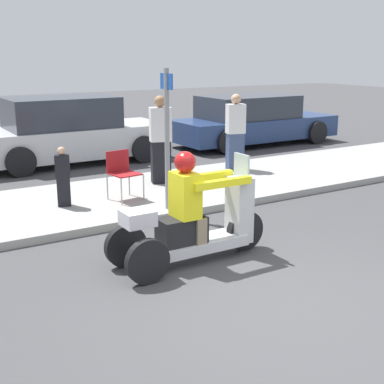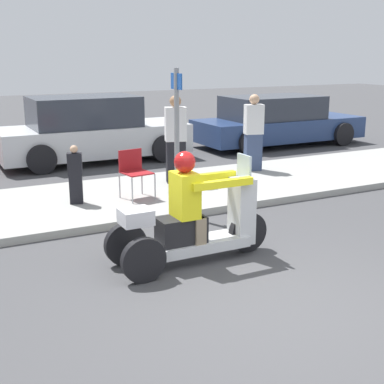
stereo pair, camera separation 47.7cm
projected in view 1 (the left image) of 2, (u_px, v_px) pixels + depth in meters
name	position (u px, v px, depth m)	size (l,w,h in m)	color
ground_plane	(290.00, 307.00, 5.52)	(60.00, 60.00, 0.00)	#424244
sidewalk_strip	(112.00, 200.00, 9.30)	(28.00, 2.80, 0.12)	#9E9E99
motorcycle_trike	(192.00, 223.00, 6.58)	(2.12, 0.69, 1.42)	black
spectator_far_back	(161.00, 141.00, 10.06)	(0.44, 0.34, 1.65)	black
spectator_with_child	(63.00, 178.00, 8.59)	(0.26, 0.21, 0.97)	black
spectator_by_tree	(235.00, 133.00, 11.24)	(0.42, 0.32, 1.59)	#38476B
folding_chair_set_back	(122.00, 170.00, 9.01)	(0.52, 0.52, 0.82)	#A5A8AD
parked_car_lot_center	(69.00, 132.00, 12.50)	(4.44, 1.93, 1.55)	silver
parked_car_lot_far	(252.00, 121.00, 15.07)	(4.79, 1.98, 1.38)	navy
street_sign	(167.00, 134.00, 8.27)	(0.08, 0.36, 2.20)	gray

